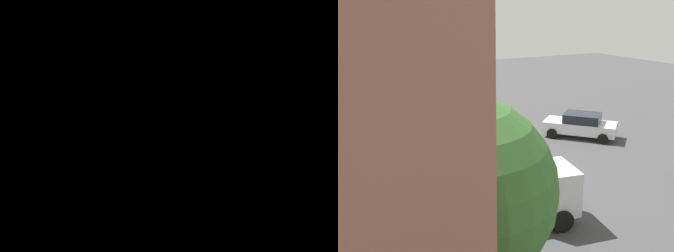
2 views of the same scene
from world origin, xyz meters
TOP-DOWN VIEW (x-y plane):
  - ground_plane at (0.00, 0.00)m, footprint 80.00×80.00m
  - traffic_island at (0.00, 0.00)m, footprint 3.50×3.50m
  - monument at (0.00, 0.00)m, footprint 1.10×1.10m
  - streetlamp at (2.30, -0.48)m, footprint 3.47×0.28m
  - car_silver_waiting at (7.75, -0.44)m, footprint 3.09×4.58m
  - car_blue_approaching at (2.64, -7.06)m, footprint 4.34×2.48m
  - car_white_passing at (-6.33, -2.33)m, footprint 4.31×4.56m
  - truck_white_parked_left at (2.22, 5.08)m, footprint 5.97×3.06m
  - truck_orange_far_side at (-8.84, 5.57)m, footprint 6.09×4.96m
  - tree_far_corner at (9.90, 4.66)m, footprint 4.64×4.64m

SIDE VIEW (x-z plane):
  - ground_plane at x=0.00m, z-range 0.00..0.00m
  - traffic_island at x=0.00m, z-range 0.00..0.16m
  - car_silver_waiting at x=7.75m, z-range 0.01..1.49m
  - car_blue_approaching at x=2.64m, z-range 0.03..1.50m
  - car_white_passing at x=-6.33m, z-range 0.03..1.57m
  - truck_white_parked_left at x=2.22m, z-range -0.08..2.08m
  - truck_orange_far_side at x=-8.84m, z-range -0.05..2.08m
  - monument at x=0.00m, z-range -0.12..3.04m
  - tree_far_corner at x=9.90m, z-range 1.00..7.66m
  - streetlamp at x=2.30m, z-range 0.81..8.15m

